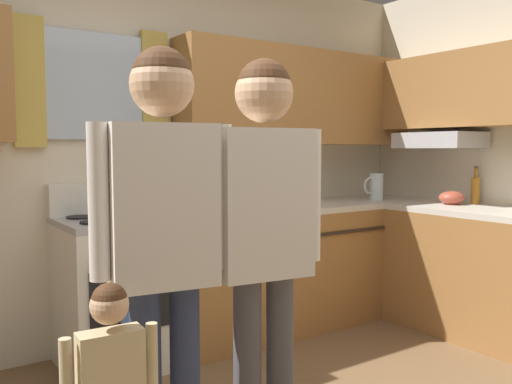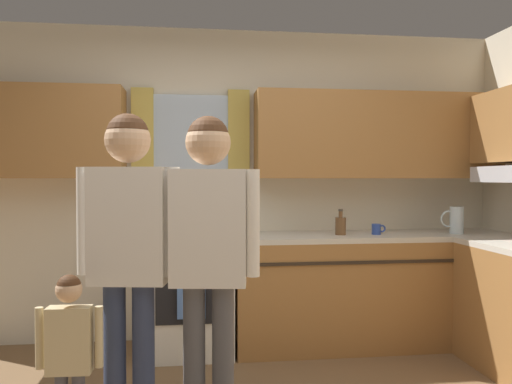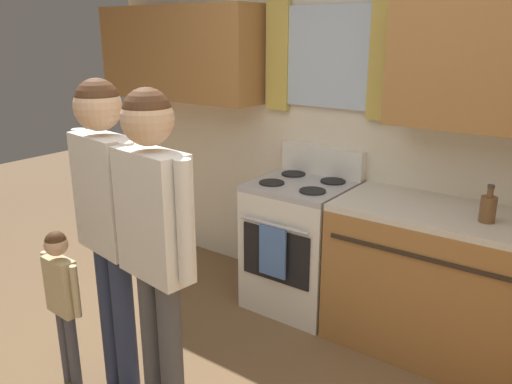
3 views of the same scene
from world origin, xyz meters
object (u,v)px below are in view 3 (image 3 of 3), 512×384
at_px(stove_oven, 301,242).
at_px(bottle_squat_brown, 488,208).
at_px(small_child, 62,291).
at_px(adult_in_plaid, 154,228).
at_px(adult_holding_child, 107,206).

relative_size(stove_oven, bottle_squat_brown, 5.37).
xyz_separation_m(bottle_squat_brown, small_child, (-1.73, -1.45, -0.41)).
bearing_deg(stove_oven, small_child, -110.14).
xyz_separation_m(bottle_squat_brown, adult_in_plaid, (-1.08, -1.36, 0.07)).
xyz_separation_m(adult_in_plaid, small_child, (-0.65, -0.09, -0.48)).
height_order(adult_in_plaid, small_child, adult_in_plaid).
distance_m(stove_oven, adult_holding_child, 1.52).
distance_m(adult_holding_child, small_child, 0.57).
relative_size(adult_in_plaid, small_child, 1.84).
bearing_deg(adult_holding_child, bottle_squat_brown, 41.42).
bearing_deg(adult_in_plaid, adult_holding_child, 171.83).
height_order(stove_oven, small_child, stove_oven).
bearing_deg(adult_in_plaid, stove_oven, 93.79).
xyz_separation_m(adult_holding_child, small_child, (-0.25, -0.14, -0.49)).
bearing_deg(small_child, stove_oven, 69.86).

